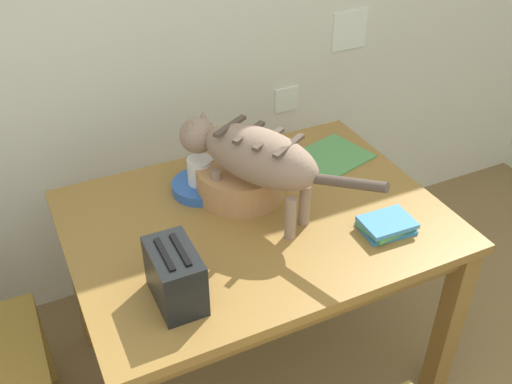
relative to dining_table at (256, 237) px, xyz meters
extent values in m
cube|color=silver|center=(-0.05, 0.75, 0.60)|extent=(4.76, 0.10, 2.50)
cube|color=white|center=(0.48, 0.70, 0.11)|extent=(0.11, 0.01, 0.11)
cube|color=white|center=(0.79, 0.70, 0.38)|extent=(0.17, 0.01, 0.17)
cube|color=olive|center=(0.00, 0.00, 0.07)|extent=(1.23, 0.91, 0.03)
cube|color=olive|center=(0.00, 0.00, 0.02)|extent=(1.15, 0.83, 0.07)
cube|color=olive|center=(0.56, -0.40, -0.30)|extent=(0.07, 0.07, 0.71)
cube|color=olive|center=(-0.56, 0.40, -0.30)|extent=(0.07, 0.07, 0.71)
cube|color=olive|center=(0.56, 0.40, -0.30)|extent=(0.07, 0.07, 0.71)
ellipsoid|color=gray|center=(0.02, 0.00, 0.32)|extent=(0.35, 0.44, 0.19)
cube|color=brown|center=(0.07, -0.08, 0.39)|extent=(0.14, 0.09, 0.01)
cube|color=brown|center=(0.03, -0.02, 0.39)|extent=(0.14, 0.09, 0.01)
cube|color=brown|center=(-0.01, 0.04, 0.39)|extent=(0.14, 0.09, 0.01)
cube|color=brown|center=(-0.04, 0.10, 0.39)|extent=(0.14, 0.09, 0.01)
cylinder|color=gray|center=(-0.10, 0.11, 0.16)|extent=(0.04, 0.04, 0.15)
cylinder|color=gray|center=(-0.02, 0.15, 0.16)|extent=(0.04, 0.04, 0.15)
cylinder|color=gray|center=(0.05, -0.14, 0.16)|extent=(0.04, 0.04, 0.15)
cylinder|color=gray|center=(0.13, -0.10, 0.16)|extent=(0.04, 0.04, 0.15)
sphere|color=gray|center=(-0.11, 0.22, 0.31)|extent=(0.12, 0.12, 0.12)
cone|color=gray|center=(-0.14, 0.20, 0.37)|extent=(0.04, 0.04, 0.05)
cone|color=gray|center=(-0.08, 0.24, 0.37)|extent=(0.04, 0.04, 0.05)
cylinder|color=brown|center=(0.17, -0.26, 0.34)|extent=(0.14, 0.22, 0.08)
cylinder|color=blue|center=(-0.11, 0.22, 0.11)|extent=(0.20, 0.20, 0.04)
cylinder|color=white|center=(-0.11, 0.22, 0.17)|extent=(0.09, 0.09, 0.09)
torus|color=white|center=(-0.05, 0.22, 0.18)|extent=(0.07, 0.01, 0.07)
cube|color=#539951|center=(0.42, 0.21, 0.09)|extent=(0.33, 0.29, 0.01)
cube|color=#3281C7|center=(0.35, -0.24, 0.10)|extent=(0.17, 0.13, 0.01)
cube|color=#489757|center=(0.35, -0.25, 0.11)|extent=(0.17, 0.14, 0.02)
cube|color=#4189C8|center=(0.34, -0.25, 0.13)|extent=(0.17, 0.13, 0.02)
cylinder|color=tan|center=(0.01, 0.15, 0.15)|extent=(0.31, 0.31, 0.11)
cylinder|color=brown|center=(0.01, 0.15, 0.15)|extent=(0.25, 0.25, 0.10)
cube|color=black|center=(-0.36, -0.24, 0.18)|extent=(0.12, 0.20, 0.17)
cube|color=black|center=(-0.38, -0.24, 0.26)|extent=(0.02, 0.14, 0.01)
cube|color=black|center=(-0.34, -0.24, 0.26)|extent=(0.02, 0.14, 0.01)
cube|color=olive|center=(-0.76, 0.28, -0.45)|extent=(0.04, 0.04, 0.40)
camera|label=1|loc=(-0.67, -1.39, 1.28)|focal=41.14mm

